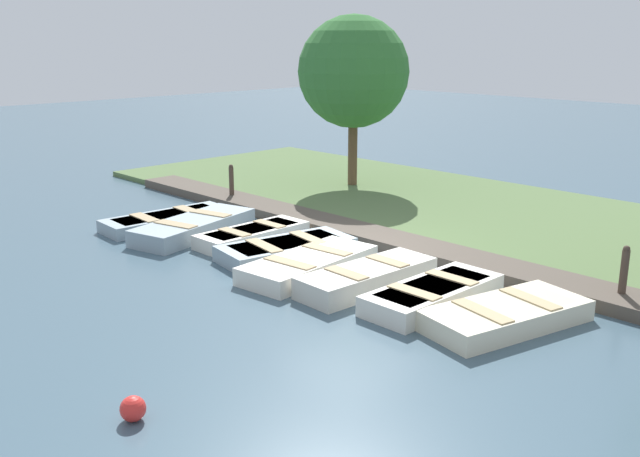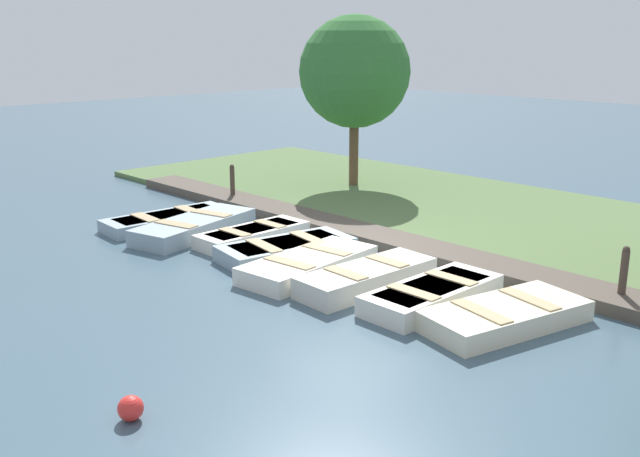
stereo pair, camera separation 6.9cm
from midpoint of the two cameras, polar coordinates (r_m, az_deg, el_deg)
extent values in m
plane|color=#425B6B|center=(15.13, 2.24, -2.47)|extent=(80.00, 80.00, 0.00)
cube|color=#567042|center=(18.92, 12.77, 1.01)|extent=(8.00, 24.00, 0.16)
cube|color=#51473D|center=(16.05, 5.57, -1.03)|extent=(1.06, 19.24, 0.24)
cube|color=#8C9EA8|center=(18.14, -12.25, 0.68)|extent=(3.25, 1.28, 0.30)
cube|color=#6B7F51|center=(18.11, -12.27, 1.11)|extent=(2.67, 1.01, 0.02)
cube|color=tan|center=(17.83, -13.98, 0.87)|extent=(0.38, 1.03, 0.03)
cube|color=tan|center=(18.39, -10.62, 1.49)|extent=(0.38, 1.03, 0.03)
cube|color=#8C9EA8|center=(17.14, -10.15, 0.11)|extent=(3.42, 1.92, 0.40)
cube|color=#4C709E|center=(17.10, -10.18, 0.70)|extent=(2.79, 1.53, 0.03)
cube|color=tan|center=(16.66, -11.59, 0.35)|extent=(0.58, 1.13, 0.03)
cube|color=tan|center=(17.54, -8.85, 1.22)|extent=(0.58, 1.13, 0.03)
cube|color=silver|center=(16.39, -5.54, -0.54)|extent=(2.72, 1.01, 0.33)
cube|color=beige|center=(16.35, -5.56, -0.03)|extent=(2.23, 0.79, 0.03)
cube|color=tan|center=(16.04, -6.98, -0.27)|extent=(0.28, 0.90, 0.03)
cube|color=tan|center=(16.67, -4.19, 0.38)|extent=(0.28, 0.90, 0.03)
cube|color=#8C9EA8|center=(15.24, -2.83, -1.68)|extent=(3.06, 1.72, 0.34)
cube|color=#6B7F51|center=(15.20, -2.84, -1.12)|extent=(2.50, 1.36, 0.03)
cube|color=tan|center=(14.93, -4.65, -1.36)|extent=(0.48, 1.17, 0.03)
cube|color=tan|center=(15.47, -1.10, -0.71)|extent=(0.48, 1.17, 0.03)
cube|color=silver|center=(14.18, -1.04, -2.92)|extent=(3.09, 1.53, 0.35)
cube|color=teal|center=(14.13, -1.04, -2.29)|extent=(2.53, 1.20, 0.03)
cube|color=tan|center=(13.72, -2.60, -2.73)|extent=(0.41, 1.15, 0.03)
cube|color=tan|center=(14.54, 0.43, -1.68)|extent=(0.41, 1.15, 0.03)
cube|color=beige|center=(13.38, 3.65, -3.95)|extent=(2.91, 1.11, 0.41)
cube|color=#994C33|center=(13.31, 3.66, -3.18)|extent=(2.39, 0.87, 0.03)
cube|color=tan|center=(12.94, 1.96, -3.57)|extent=(0.33, 0.92, 0.03)
cube|color=tan|center=(13.68, 5.28, -2.58)|extent=(0.33, 0.92, 0.03)
cube|color=silver|center=(12.72, 8.87, -5.25)|extent=(2.81, 1.11, 0.36)
cube|color=#4C709E|center=(12.66, 8.90, -4.55)|extent=(2.30, 0.87, 0.03)
cube|color=tan|center=(12.26, 7.37, -5.03)|extent=(0.29, 1.00, 0.03)
cube|color=tan|center=(13.06, 10.33, -3.88)|extent=(0.29, 1.00, 0.03)
cube|color=beige|center=(12.07, 14.47, -6.74)|extent=(3.03, 1.85, 0.35)
cube|color=beige|center=(12.01, 14.53, -6.03)|extent=(2.47, 1.47, 0.03)
cube|color=tan|center=(11.64, 12.67, -6.45)|extent=(0.53, 1.18, 0.03)
cube|color=tan|center=(12.37, 16.29, -5.39)|extent=(0.53, 1.18, 0.03)
cylinder|color=#47382D|center=(20.26, -7.19, 3.45)|extent=(0.13, 0.13, 1.02)
sphere|color=#47382D|center=(20.16, -7.24, 4.94)|extent=(0.12, 0.12, 0.12)
cylinder|color=#47382D|center=(13.43, 22.96, -3.71)|extent=(0.13, 0.13, 1.02)
sphere|color=#47382D|center=(13.28, 23.19, -1.52)|extent=(0.12, 0.12, 0.12)
sphere|color=red|center=(9.29, -14.95, -13.76)|extent=(0.32, 0.32, 0.32)
cylinder|color=brown|center=(21.84, 2.54, 6.56)|extent=(0.28, 0.28, 2.65)
sphere|color=#337033|center=(21.62, 2.61, 12.42)|extent=(3.32, 3.32, 3.32)
camera|label=1|loc=(0.03, -90.13, -0.04)|focal=40.00mm
camera|label=2|loc=(0.03, 89.87, 0.04)|focal=40.00mm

